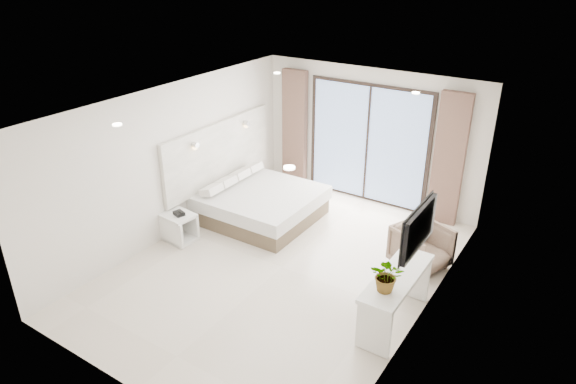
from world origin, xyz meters
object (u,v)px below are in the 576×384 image
object	(u,v)px
bed	(260,204)
console_desk	(396,289)
nightstand	(179,227)
armchair	(421,245)

from	to	relation	value
bed	console_desk	world-z (taller)	console_desk
nightstand	console_desk	distance (m)	4.07
bed	console_desk	distance (m)	3.67
bed	armchair	distance (m)	3.15
nightstand	console_desk	bearing A→B (deg)	5.32
bed	nightstand	bearing A→B (deg)	-116.25
bed	armchair	bearing A→B (deg)	1.02
nightstand	armchair	bearing A→B (deg)	27.15
nightstand	console_desk	world-z (taller)	console_desk
console_desk	armchair	world-z (taller)	armchair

